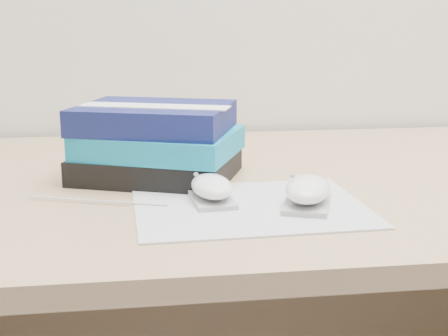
{
  "coord_description": "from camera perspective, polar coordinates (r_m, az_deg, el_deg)",
  "views": [
    {
      "loc": [
        -0.16,
        0.59,
        0.99
      ],
      "look_at": [
        -0.04,
        1.48,
        0.77
      ],
      "focal_mm": 50.0,
      "sensor_mm": 36.0,
      "label": 1
    }
  ],
  "objects": [
    {
      "name": "usb_cable",
      "position": [
        0.9,
        -11.59,
        -2.97
      ],
      "size": [
        0.2,
        0.07,
        0.0
      ],
      "primitive_type": "cylinder",
      "rotation": [
        0.0,
        1.57,
        -0.34
      ],
      "color": "silver",
      "rests_on": "mousepad"
    },
    {
      "name": "mouse_front",
      "position": [
        0.87,
        7.65,
        -2.13
      ],
      "size": [
        0.1,
        0.13,
        0.05
      ],
      "color": "#A1A1A3",
      "rests_on": "mousepad"
    },
    {
      "name": "mouse_rear",
      "position": [
        0.88,
        -1.14,
        -1.88
      ],
      "size": [
        0.06,
        0.11,
        0.04
      ],
      "color": "#AAAAAD",
      "rests_on": "mousepad"
    },
    {
      "name": "pouch",
      "position": [
        1.04,
        -7.7,
        2.0
      ],
      "size": [
        0.13,
        0.11,
        0.1
      ],
      "color": "black",
      "rests_on": "desk"
    },
    {
      "name": "book_stack",
      "position": [
        1.02,
        -6.13,
        2.37
      ],
      "size": [
        0.3,
        0.27,
        0.12
      ],
      "color": "black",
      "rests_on": "desk"
    },
    {
      "name": "desk",
      "position": [
        1.17,
        0.97,
        -11.14
      ],
      "size": [
        1.6,
        0.8,
        0.73
      ],
      "color": "tan",
      "rests_on": "ground"
    },
    {
      "name": "mousepad",
      "position": [
        0.86,
        2.37,
        -3.55
      ],
      "size": [
        0.32,
        0.26,
        0.0
      ],
      "primitive_type": "cube",
      "rotation": [
        0.0,
        0.0,
        0.04
      ],
      "color": "#9F9FA7",
      "rests_on": "desk"
    }
  ]
}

